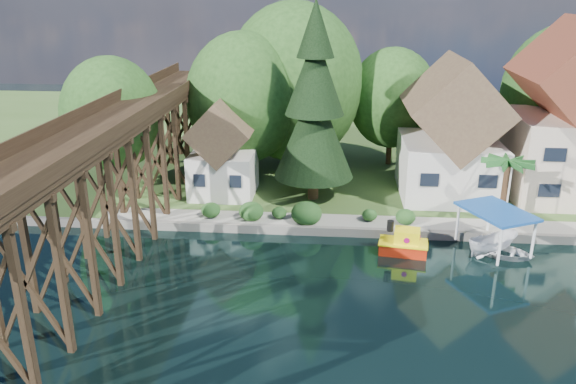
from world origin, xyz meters
name	(u,v)px	position (x,y,z in m)	size (l,w,h in m)	color
ground	(368,295)	(0.00, 0.00, 0.00)	(140.00, 140.00, 0.00)	black
bank	(354,139)	(0.00, 34.00, 0.25)	(140.00, 52.00, 0.50)	#355321
seawall	(422,235)	(4.00, 8.00, 0.31)	(60.00, 0.40, 0.62)	slate
promenade	(448,225)	(6.00, 9.30, 0.53)	(50.00, 2.60, 0.06)	gray
trestle_bridge	(117,170)	(-16.00, 5.17, 5.35)	(4.12, 44.18, 9.30)	black
house_left	(451,138)	(7.00, 16.00, 5.14)	(7.64, 8.64, 11.02)	silver
house_center	(570,123)	(16.00, 16.50, 6.42)	(8.65, 9.18, 13.89)	beige
shed	(223,154)	(-11.00, 14.50, 3.83)	(5.09, 5.40, 7.85)	silver
bg_trees	(372,98)	(1.00, 21.25, 7.29)	(49.90, 13.30, 10.57)	#382314
shrubs	(298,211)	(-4.60, 9.26, 1.23)	(15.76, 2.47, 1.70)	#184217
conifer	(315,107)	(-3.74, 14.04, 7.82)	(6.17, 6.17, 15.20)	#382314
palm_tree	(508,164)	(9.81, 10.17, 4.85)	(3.70, 3.70, 4.98)	#382314
tugboat	(404,244)	(2.52, 5.60, 0.68)	(3.32, 2.14, 2.26)	red
boat_white_a	(502,250)	(8.83, 5.80, 0.40)	(2.78, 3.89, 0.81)	silver
boat_canopy	(494,235)	(8.26, 6.19, 1.28)	(4.91, 5.57, 2.98)	white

